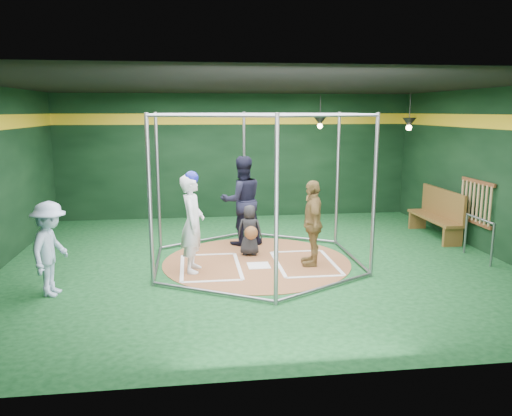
{
  "coord_description": "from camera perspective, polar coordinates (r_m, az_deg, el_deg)",
  "views": [
    {
      "loc": [
        -1.29,
        -9.67,
        3.02
      ],
      "look_at": [
        0.0,
        0.1,
        1.1
      ],
      "focal_mm": 35.0,
      "sensor_mm": 36.0,
      "label": 1
    }
  ],
  "objects": [
    {
      "name": "umpire",
      "position": [
        11.31,
        -1.63,
        0.85
      ],
      "size": [
        1.11,
        0.94,
        2.02
      ],
      "primitive_type": "imported",
      "rotation": [
        0.0,
        0.0,
        3.33
      ],
      "color": "black",
      "rests_on": "clay_disc"
    },
    {
      "name": "pendant_lamp_near",
      "position": [
        13.72,
        7.33,
        9.78
      ],
      "size": [
        0.34,
        0.34,
        0.9
      ],
      "color": "black",
      "rests_on": "room_shell"
    },
    {
      "name": "home_plate",
      "position": [
        9.92,
        0.3,
        -6.59
      ],
      "size": [
        0.43,
        0.43,
        0.01
      ],
      "primitive_type": "cube",
      "color": "white",
      "rests_on": "clay_disc"
    },
    {
      "name": "catcher_figure",
      "position": [
        10.51,
        -0.71,
        -2.56
      ],
      "size": [
        0.6,
        0.62,
        1.07
      ],
      "color": "black",
      "rests_on": "clay_disc"
    },
    {
      "name": "room_shell",
      "position": [
        9.84,
        0.07,
        3.64
      ],
      "size": [
        10.1,
        9.1,
        3.53
      ],
      "color": "#0D3917",
      "rests_on": "ground"
    },
    {
      "name": "batter_box_right",
      "position": [
        10.13,
        5.63,
        -6.26
      ],
      "size": [
        1.17,
        1.77,
        0.01
      ],
      "color": "white",
      "rests_on": "clay_disc"
    },
    {
      "name": "bystander_blue",
      "position": [
        8.9,
        -22.44,
        -4.34
      ],
      "size": [
        0.75,
        1.11,
        1.58
      ],
      "primitive_type": "imported",
      "rotation": [
        0.0,
        0.0,
        1.4
      ],
      "color": "#AEC5E7",
      "rests_on": "ground"
    },
    {
      "name": "batting_cage",
      "position": [
        9.87,
        0.08,
        2.17
      ],
      "size": [
        4.05,
        4.67,
        3.0
      ],
      "color": "gray",
      "rests_on": "ground"
    },
    {
      "name": "steel_railing",
      "position": [
        11.21,
        24.14,
        -2.49
      ],
      "size": [
        0.05,
        1.02,
        0.88
      ],
      "color": "gray",
      "rests_on": "ground"
    },
    {
      "name": "batter_figure",
      "position": [
        9.45,
        -7.27,
        -1.62
      ],
      "size": [
        0.53,
        0.73,
        1.92
      ],
      "color": "silver",
      "rests_on": "clay_disc"
    },
    {
      "name": "visitor_leopard",
      "position": [
        9.86,
        6.46,
        -1.7
      ],
      "size": [
        0.52,
        1.03,
        1.69
      ],
      "primitive_type": "imported",
      "rotation": [
        0.0,
        0.0,
        -1.69
      ],
      "color": "#A68547",
      "rests_on": "clay_disc"
    },
    {
      "name": "clay_disc",
      "position": [
        10.21,
        0.07,
        -6.15
      ],
      "size": [
        3.8,
        3.8,
        0.01
      ],
      "primitive_type": "cylinder",
      "color": "brown",
      "rests_on": "ground"
    },
    {
      "name": "bat_rack",
      "position": [
        11.99,
        23.83,
        0.63
      ],
      "size": [
        0.07,
        1.25,
        0.98
      ],
      "color": "brown",
      "rests_on": "room_shell"
    },
    {
      "name": "batter_box_left",
      "position": [
        9.89,
        -5.23,
        -6.7
      ],
      "size": [
        1.17,
        1.77,
        0.01
      ],
      "color": "white",
      "rests_on": "clay_disc"
    },
    {
      "name": "pendant_lamp_far",
      "position": [
        12.81,
        17.1,
        9.3
      ],
      "size": [
        0.34,
        0.34,
        0.9
      ],
      "color": "black",
      "rests_on": "room_shell"
    },
    {
      "name": "dugout_bench",
      "position": [
        12.86,
        20.11,
        -0.51
      ],
      "size": [
        0.47,
        2.01,
        1.17
      ],
      "color": "brown",
      "rests_on": "ground"
    }
  ]
}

